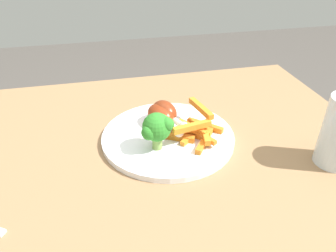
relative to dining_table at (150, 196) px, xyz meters
name	(u,v)px	position (x,y,z in m)	size (l,w,h in m)	color
dining_table	(150,196)	(0.00, 0.00, 0.00)	(0.94, 0.70, 0.72)	#8E6B47
dinner_plate	(168,137)	(-0.05, -0.03, 0.13)	(0.27, 0.27, 0.01)	white
broccoli_floret_front	(156,128)	(-0.02, 0.01, 0.18)	(0.06, 0.05, 0.07)	#82A950
carrot_fries_pile	(195,130)	(-0.10, -0.01, 0.15)	(0.15, 0.14, 0.05)	orange
chicken_drumstick_near	(162,116)	(-0.04, -0.07, 0.16)	(0.07, 0.12, 0.05)	#5F1C0B
chicken_drumstick_far	(165,113)	(-0.05, -0.07, 0.16)	(0.07, 0.11, 0.05)	#571B0C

